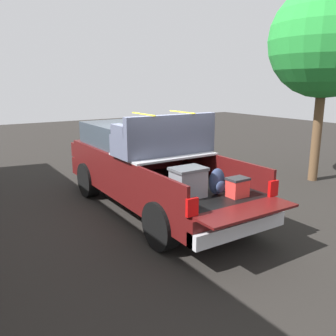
{
  "coord_description": "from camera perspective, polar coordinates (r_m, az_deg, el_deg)",
  "views": [
    {
      "loc": [
        -6.57,
        3.85,
        2.82
      ],
      "look_at": [
        -0.6,
        0.0,
        1.1
      ],
      "focal_mm": 37.72,
      "sensor_mm": 36.0,
      "label": 1
    }
  ],
  "objects": [
    {
      "name": "tree_background",
      "position": [
        11.07,
        24.17,
        18.19
      ],
      "size": [
        3.09,
        3.09,
        5.48
      ],
      "color": "brown",
      "rests_on": "ground_plane"
    },
    {
      "name": "ground_plane",
      "position": [
        8.12,
        -2.31,
        -6.72
      ],
      "size": [
        40.0,
        40.0,
        0.0
      ],
      "primitive_type": "plane",
      "color": "black"
    },
    {
      "name": "pickup_truck",
      "position": [
        8.15,
        -3.71,
        0.47
      ],
      "size": [
        6.05,
        2.07,
        2.23
      ],
      "color": "#470F0F",
      "rests_on": "ground_plane"
    }
  ]
}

